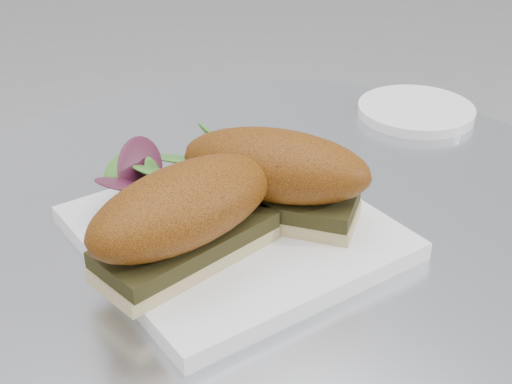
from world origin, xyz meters
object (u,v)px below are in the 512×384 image
(plate, at_px, (234,232))
(saucer, at_px, (416,111))
(sandwich_left, at_px, (185,215))
(sandwich_right, at_px, (275,174))

(plate, distance_m, saucer, 0.34)
(plate, bearing_deg, sandwich_left, -160.41)
(plate, relative_size, saucer, 1.72)
(plate, height_order, saucer, plate)
(sandwich_right, height_order, saucer, sandwich_right)
(sandwich_right, bearing_deg, plate, -142.10)
(plate, height_order, sandwich_right, sandwich_right)
(sandwich_right, distance_m, saucer, 0.31)
(sandwich_left, relative_size, sandwich_right, 1.03)
(saucer, bearing_deg, sandwich_left, -163.56)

